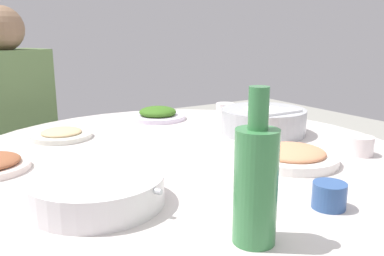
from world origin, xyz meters
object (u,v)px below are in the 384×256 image
object	(u,v)px
dish_shrimp	(292,156)
tea_cup_far	(329,195)
soup_bowl	(97,190)
tea_cup_near	(360,146)
rice_bowl	(263,121)
dish_noodles	(62,134)
stool_for_diner_left	(21,224)
diner_left	(9,111)
round_dining_table	(184,191)
dish_greens	(158,114)
tea_cup_side	(225,111)
green_bottle	(256,182)

from	to	relation	value
dish_shrimp	tea_cup_far	world-z (taller)	tea_cup_far
soup_bowl	tea_cup_near	size ratio (longest dim) A/B	3.72
rice_bowl	dish_noodles	size ratio (longest dim) A/B	1.45
stool_for_diner_left	diner_left	xyz separation A→B (m)	(0.00, 0.00, 0.53)
soup_bowl	tea_cup_far	xyz separation A→B (m)	(0.27, 0.39, -0.00)
round_dining_table	dish_greens	size ratio (longest dim) A/B	5.96
dish_noodles	diner_left	bearing A→B (deg)	-171.09
dish_greens	rice_bowl	bearing A→B (deg)	26.66
soup_bowl	tea_cup_side	world-z (taller)	tea_cup_side
rice_bowl	dish_greens	world-z (taller)	rice_bowl
green_bottle	diner_left	distance (m)	1.42
round_dining_table	tea_cup_far	distance (m)	0.52
tea_cup_far	round_dining_table	bearing A→B (deg)	-174.57
round_dining_table	rice_bowl	bearing A→B (deg)	97.04
soup_bowl	dish_greens	size ratio (longest dim) A/B	1.25
stool_for_diner_left	diner_left	bearing A→B (deg)	0.00
dish_shrimp	green_bottle	world-z (taller)	green_bottle
tea_cup_side	diner_left	bearing A→B (deg)	-128.98
tea_cup_far	dish_noodles	bearing A→B (deg)	-159.90
dish_noodles	tea_cup_near	distance (m)	0.94
dish_noodles	tea_cup_near	xyz separation A→B (m)	(0.65, 0.68, 0.01)
soup_bowl	dish_shrimp	xyz separation A→B (m)	(0.02, 0.54, -0.01)
round_dining_table	stool_for_diner_left	size ratio (longest dim) A/B	3.11
round_dining_table	tea_cup_side	xyz separation A→B (m)	(-0.30, 0.38, 0.16)
round_dining_table	tea_cup_near	size ratio (longest dim) A/B	17.72
round_dining_table	dish_greens	bearing A→B (deg)	161.69
rice_bowl	soup_bowl	xyz separation A→B (m)	(0.27, -0.70, -0.02)
round_dining_table	tea_cup_far	xyz separation A→B (m)	(0.50, 0.05, 0.15)
tea_cup_side	green_bottle	bearing A→B (deg)	-33.89
tea_cup_near	rice_bowl	bearing A→B (deg)	-169.19
rice_bowl	diner_left	distance (m)	1.09
round_dining_table	dish_greens	world-z (taller)	dish_greens
dish_noodles	tea_cup_far	xyz separation A→B (m)	(0.85, 0.31, 0.01)
rice_bowl	green_bottle	bearing A→B (deg)	-43.01
green_bottle	diner_left	bearing A→B (deg)	-172.86
dish_noodles	green_bottle	size ratio (longest dim) A/B	0.76
stool_for_diner_left	dish_shrimp	bearing A→B (deg)	25.80
round_dining_table	soup_bowl	distance (m)	0.44
soup_bowl	stool_for_diner_left	size ratio (longest dim) A/B	0.65
green_bottle	tea_cup_near	bearing A→B (deg)	110.44
dish_noodles	diner_left	xyz separation A→B (m)	(-0.53, -0.08, -0.00)
soup_bowl	dish_shrimp	bearing A→B (deg)	87.81
rice_bowl	tea_cup_side	size ratio (longest dim) A/B	3.90
rice_bowl	dish_noodles	world-z (taller)	rice_bowl
tea_cup_far	green_bottle	bearing A→B (deg)	-84.01
green_bottle	tea_cup_side	distance (m)	0.99
round_dining_table	tea_cup_near	bearing A→B (deg)	54.47
soup_bowl	stool_for_diner_left	distance (m)	1.24
dish_shrimp	soup_bowl	bearing A→B (deg)	-92.19
tea_cup_side	stool_for_diner_left	bearing A→B (deg)	-128.98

